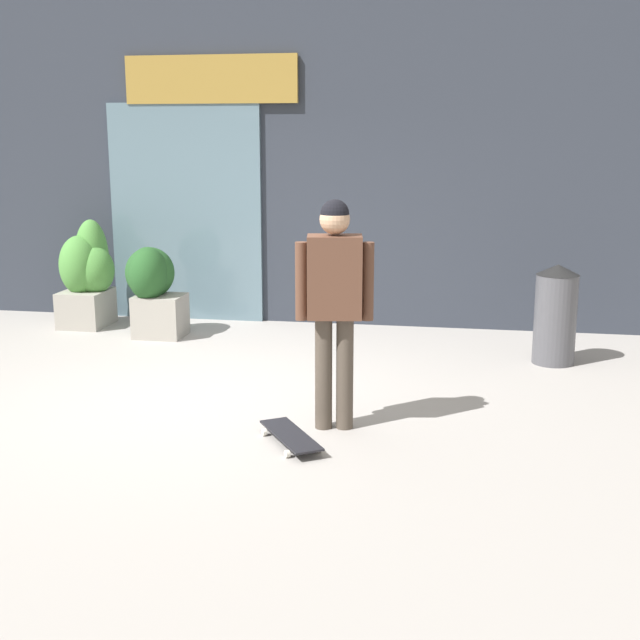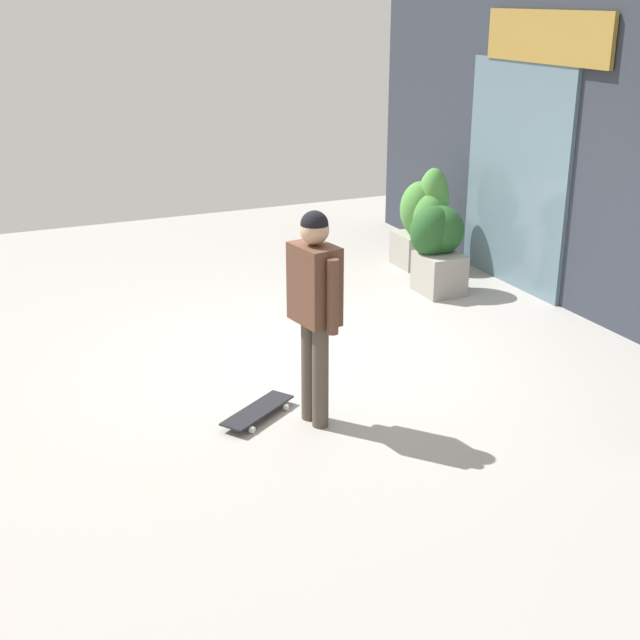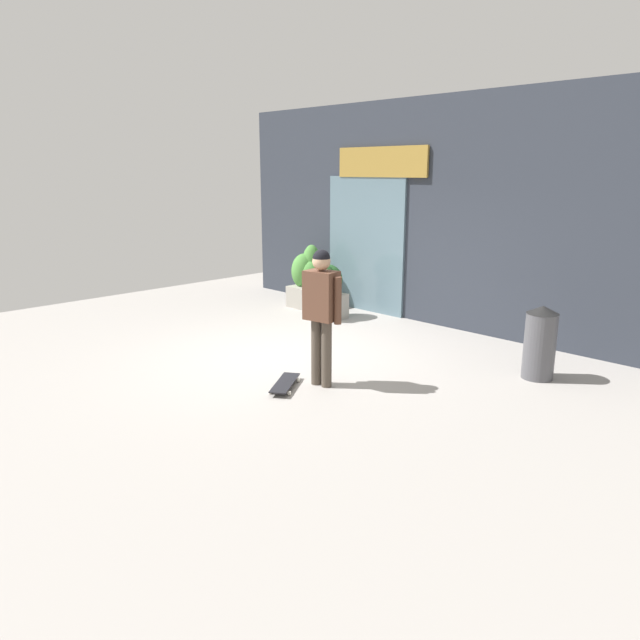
% 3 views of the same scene
% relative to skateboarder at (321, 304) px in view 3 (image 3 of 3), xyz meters
% --- Properties ---
extents(ground_plane, '(12.00, 12.00, 0.00)m').
position_rel_skateboarder_xyz_m(ground_plane, '(-1.16, 0.57, -1.07)').
color(ground_plane, '#9E9993').
extents(building_facade, '(8.71, 0.31, 3.88)m').
position_rel_skateboarder_xyz_m(building_facade, '(-1.20, 3.70, 0.86)').
color(building_facade, '#2D333D').
rests_on(building_facade, ground_plane).
extents(skateboarder, '(0.57, 0.32, 1.74)m').
position_rel_skateboarder_xyz_m(skateboarder, '(0.00, 0.00, 0.00)').
color(skateboarder, '#4C4238').
rests_on(skateboarder, ground_plane).
extents(skateboard, '(0.59, 0.73, 0.08)m').
position_rel_skateboarder_xyz_m(skateboard, '(-0.25, -0.40, -1.00)').
color(skateboard, black).
rests_on(skateboard, ground_plane).
extents(planter_box_left, '(0.66, 0.66, 1.01)m').
position_rel_skateboarder_xyz_m(planter_box_left, '(-2.45, 2.60, -0.49)').
color(planter_box_left, gray).
rests_on(planter_box_left, ground_plane).
extents(planter_box_right, '(0.62, 0.64, 1.23)m').
position_rel_skateboarder_xyz_m(planter_box_right, '(-3.39, 2.99, -0.46)').
color(planter_box_right, gray).
rests_on(planter_box_right, ground_plane).
extents(trash_bin, '(0.41, 0.41, 0.98)m').
position_rel_skateboarder_xyz_m(trash_bin, '(1.82, 2.21, -0.57)').
color(trash_bin, '#4C4C51').
rests_on(trash_bin, ground_plane).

